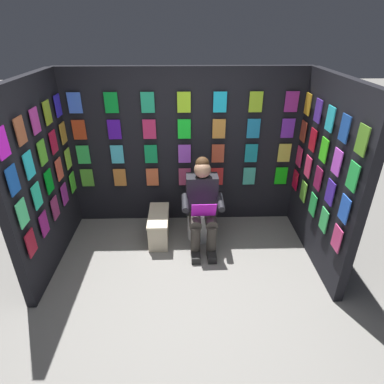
# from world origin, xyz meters

# --- Properties ---
(ground_plane) EXTENTS (30.00, 30.00, 0.00)m
(ground_plane) POSITION_xyz_m (0.00, 0.00, 0.00)
(ground_plane) COLOR gray
(display_wall_back) EXTENTS (3.24, 0.14, 2.17)m
(display_wall_back) POSITION_xyz_m (0.00, -1.76, 1.09)
(display_wall_back) COLOR black
(display_wall_back) RESTS_ON ground
(display_wall_left) EXTENTS (0.14, 1.71, 2.17)m
(display_wall_left) POSITION_xyz_m (-1.62, -0.85, 1.09)
(display_wall_left) COLOR black
(display_wall_left) RESTS_ON ground
(display_wall_right) EXTENTS (0.14, 1.71, 2.17)m
(display_wall_right) POSITION_xyz_m (1.62, -0.85, 1.09)
(display_wall_right) COLOR black
(display_wall_right) RESTS_ON ground
(toilet) EXTENTS (0.41, 0.56, 0.77)m
(toilet) POSITION_xyz_m (-0.22, -1.31, 0.33)
(toilet) COLOR white
(toilet) RESTS_ON ground
(person_reading) EXTENTS (0.53, 0.69, 1.19)m
(person_reading) POSITION_xyz_m (-0.22, -1.08, 0.60)
(person_reading) COLOR black
(person_reading) RESTS_ON ground
(comic_longbox_near) EXTENTS (0.27, 0.65, 0.38)m
(comic_longbox_near) POSITION_xyz_m (0.36, -1.19, 0.19)
(comic_longbox_near) COLOR beige
(comic_longbox_near) RESTS_ON ground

